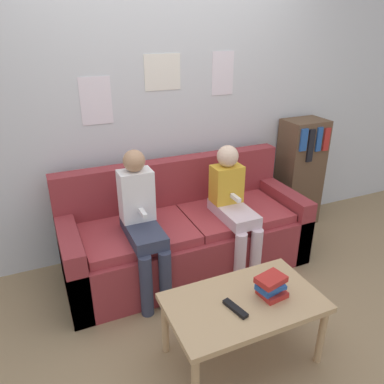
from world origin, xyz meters
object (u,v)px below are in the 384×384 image
Objects in this scene: couch at (185,235)px; person_left at (142,220)px; tv_remote at (235,308)px; person_right at (233,205)px; coffee_table at (244,307)px; bookshelf at (300,172)px.

couch is 1.79× the size of person_left.
couch is 1.11m from tv_remote.
tv_remote is at bearing -118.64° from person_right.
person_right is at bearing 64.66° from coffee_table.
person_left is 0.95m from tv_remote.
couch reaches higher than coffee_table.
coffee_table is 5.15× the size of tv_remote.
bookshelf is (1.42, 1.31, 0.16)m from coffee_table.
tv_remote is 0.16× the size of bookshelf.
couch is at bearing -168.64° from bookshelf.
person_right is (0.40, 0.84, 0.21)m from coffee_table.
couch is at bearing 68.39° from tv_remote.
bookshelf is (1.51, 1.36, 0.09)m from tv_remote.
person_right is 5.94× the size of tv_remote.
coffee_table is at bearing -67.93° from person_left.
couch is 0.55m from person_left.
person_left is at bearing 92.36° from tv_remote.
person_left is at bearing -155.49° from couch.
coffee_table is 0.82× the size of person_left.
person_left is (-0.34, 0.85, 0.23)m from coffee_table.
tv_remote is (-0.15, -1.08, 0.15)m from couch.
coffee_table is 0.95m from person_right.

